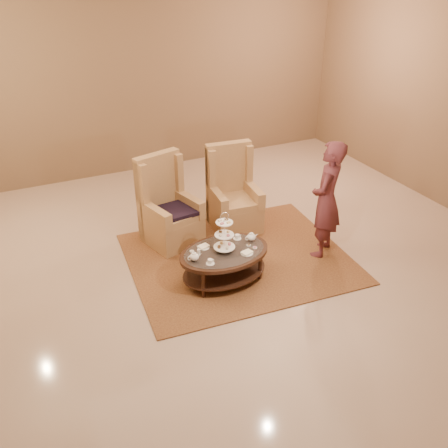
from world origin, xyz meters
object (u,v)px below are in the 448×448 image
armchair_left (168,213)px  armchair_right (233,200)px  tea_table (224,256)px  person (326,200)px

armchair_left → armchair_right: bearing=-15.3°
tea_table → armchair_left: size_ratio=0.95×
tea_table → person: person is taller
tea_table → armchair_right: bearing=56.1°
tea_table → armchair_left: armchair_left is taller
armchair_left → person: (1.80, -1.24, 0.39)m
armchair_left → person: bearing=-49.8°
armchair_right → person: size_ratio=0.77×
armchair_right → person: person is taller
armchair_left → armchair_right: size_ratio=1.01×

